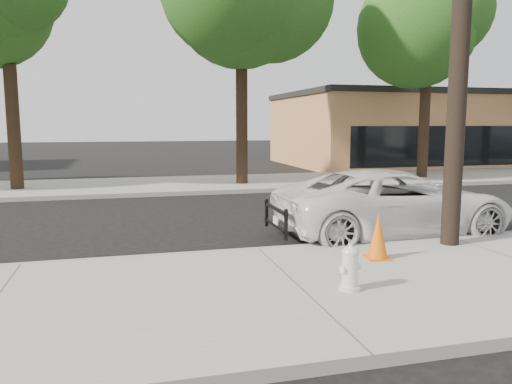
% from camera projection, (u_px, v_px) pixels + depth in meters
% --- Properties ---
extents(ground, '(120.00, 120.00, 0.00)m').
position_uv_depth(ground, '(234.00, 232.00, 11.16)').
color(ground, black).
rests_on(ground, ground).
extents(near_sidewalk, '(90.00, 4.40, 0.15)m').
position_uv_depth(near_sidewalk, '(298.00, 291.00, 7.03)').
color(near_sidewalk, gray).
rests_on(near_sidewalk, ground).
extents(far_sidewalk, '(90.00, 5.00, 0.15)m').
position_uv_depth(far_sidewalk, '(188.00, 184.00, 19.29)').
color(far_sidewalk, gray).
rests_on(far_sidewalk, ground).
extents(curb_near, '(90.00, 0.12, 0.16)m').
position_uv_depth(curb_near, '(258.00, 252.00, 9.14)').
color(curb_near, '#9E9B93').
rests_on(curb_near, ground).
extents(building_main, '(18.00, 10.00, 4.00)m').
position_uv_depth(building_main, '(436.00, 130.00, 30.24)').
color(building_main, '#C17E50').
rests_on(building_main, ground).
extents(tree_b, '(4.34, 4.20, 8.45)m').
position_uv_depth(tree_b, '(11.00, 10.00, 16.59)').
color(tree_b, black).
rests_on(tree_b, far_sidewalk).
extents(tree_d, '(4.50, 4.35, 8.75)m').
position_uv_depth(tree_d, '(435.00, 27.00, 20.48)').
color(tree_d, black).
rests_on(tree_d, far_sidewalk).
extents(police_cruiser, '(5.21, 2.48, 1.44)m').
position_uv_depth(police_cruiser, '(394.00, 202.00, 10.79)').
color(police_cruiser, silver).
rests_on(police_cruiser, ground).
extents(fire_hydrant, '(0.33, 0.30, 0.61)m').
position_uv_depth(fire_hydrant, '(350.00, 269.00, 6.80)').
color(fire_hydrant, silver).
rests_on(fire_hydrant, near_sidewalk).
extents(traffic_cone, '(0.45, 0.45, 0.77)m').
position_uv_depth(traffic_cone, '(378.00, 237.00, 8.38)').
color(traffic_cone, orange).
rests_on(traffic_cone, near_sidewalk).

